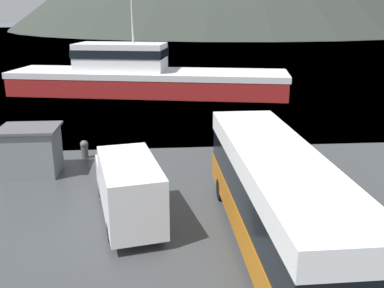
# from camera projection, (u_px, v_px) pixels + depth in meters

# --- Properties ---
(water_surface) EXTENTS (240.00, 240.00, 0.00)m
(water_surface) POSITION_uv_depth(u_px,v_px,m) (170.00, 34.00, 139.46)
(water_surface) COLOR #475B6B
(water_surface) RESTS_ON ground
(tour_bus) EXTENTS (2.72, 11.60, 3.45)m
(tour_bus) POSITION_uv_depth(u_px,v_px,m) (276.00, 196.00, 14.10)
(tour_bus) COLOR #B26614
(tour_bus) RESTS_ON ground
(delivery_van) EXTENTS (3.17, 6.52, 2.53)m
(delivery_van) POSITION_uv_depth(u_px,v_px,m) (128.00, 186.00, 16.36)
(delivery_van) COLOR silver
(delivery_van) RESTS_ON ground
(fishing_boat) EXTENTS (26.78, 10.83, 11.39)m
(fishing_boat) POSITION_uv_depth(u_px,v_px,m) (143.00, 75.00, 40.68)
(fishing_boat) COLOR maroon
(fishing_boat) RESTS_ON water_surface
(dock_kiosk) EXTENTS (2.79, 2.32, 2.37)m
(dock_kiosk) POSITION_uv_depth(u_px,v_px,m) (31.00, 150.00, 20.92)
(dock_kiosk) COLOR slate
(dock_kiosk) RESTS_ON ground
(small_boat) EXTENTS (5.46, 7.85, 1.05)m
(small_boat) POSITION_uv_depth(u_px,v_px,m) (160.00, 84.00, 43.40)
(small_boat) COLOR #19234C
(small_boat) RESTS_ON water_surface
(mooring_bollard) EXTENTS (0.44, 0.44, 1.00)m
(mooring_bollard) POSITION_uv_depth(u_px,v_px,m) (84.00, 149.00, 23.28)
(mooring_bollard) COLOR #4C4C51
(mooring_bollard) RESTS_ON ground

